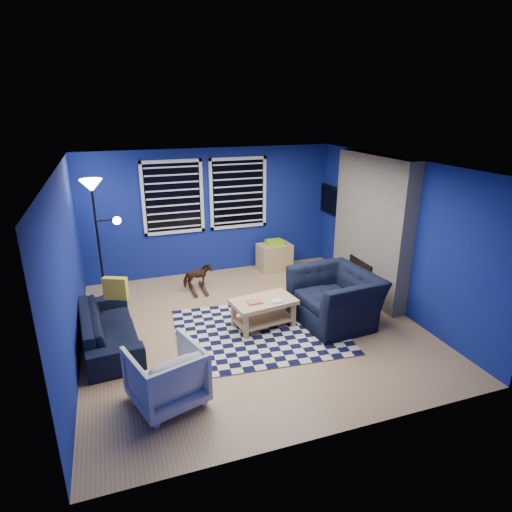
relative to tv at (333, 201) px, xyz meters
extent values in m
plane|color=tan|center=(-2.45, -2.00, -1.40)|extent=(5.00, 5.00, 0.00)
plane|color=white|center=(-2.45, -2.00, 1.10)|extent=(5.00, 5.00, 0.00)
plane|color=navy|center=(-2.45, 0.50, -0.15)|extent=(5.00, 0.00, 5.00)
plane|color=navy|center=(-4.95, -2.00, -0.15)|extent=(0.00, 5.00, 5.00)
plane|color=navy|center=(0.05, -2.00, -0.15)|extent=(0.00, 5.00, 5.00)
cube|color=gray|center=(-0.08, -1.50, -0.15)|extent=(0.26, 2.00, 2.50)
cube|color=black|center=(-0.22, -1.50, -1.05)|extent=(0.04, 0.70, 0.60)
cube|color=gray|center=(-0.35, -1.50, -1.36)|extent=(0.50, 1.20, 0.08)
cube|color=black|center=(-3.20, 0.48, 0.20)|extent=(1.05, 0.02, 1.30)
cube|color=white|center=(-3.20, 0.47, 0.88)|extent=(1.17, 0.05, 0.06)
cube|color=white|center=(-3.20, 0.47, -0.48)|extent=(1.17, 0.05, 0.06)
cube|color=black|center=(-1.90, 0.48, 0.20)|extent=(1.05, 0.02, 1.30)
cube|color=white|center=(-1.90, 0.47, 0.88)|extent=(1.17, 0.05, 0.06)
cube|color=white|center=(-1.90, 0.47, -0.48)|extent=(1.17, 0.05, 0.06)
cube|color=black|center=(0.00, 0.00, 0.00)|extent=(0.06, 1.00, 0.58)
cube|color=black|center=(-0.03, 0.00, 0.00)|extent=(0.01, 0.92, 0.50)
cube|color=black|center=(-2.39, -2.21, -1.39)|extent=(2.65, 2.20, 0.02)
imported|color=black|center=(-4.55, -1.85, -1.13)|extent=(1.90, 0.88, 0.54)
imported|color=black|center=(-1.15, -2.28, -0.99)|extent=(1.37, 1.23, 0.82)
imported|color=gray|center=(-3.94, -3.40, -1.04)|extent=(0.96, 0.98, 0.71)
imported|color=#452816|center=(-2.96, -0.42, -1.11)|extent=(0.33, 0.56, 0.44)
cube|color=tan|center=(-2.28, -2.09, -0.97)|extent=(1.03, 0.69, 0.06)
cube|color=tan|center=(-2.28, -2.09, -1.27)|extent=(0.94, 0.59, 0.03)
cube|color=#C26F37|center=(-2.44, -2.14, -0.92)|extent=(0.24, 0.19, 0.03)
cube|color=silver|center=(-2.12, -2.22, -0.93)|extent=(0.20, 0.15, 0.03)
cube|color=tan|center=(-2.68, -2.30, -1.20)|extent=(0.07, 0.07, 0.39)
cube|color=tan|center=(-1.87, -2.30, -1.20)|extent=(0.07, 0.07, 0.39)
cube|color=tan|center=(-2.68, -1.87, -1.20)|extent=(0.07, 0.07, 0.39)
cube|color=tan|center=(-1.87, -1.87, -1.20)|extent=(0.07, 0.07, 0.39)
cube|color=tan|center=(-1.23, 0.15, -1.12)|extent=(0.70, 0.49, 0.55)
cube|color=black|center=(-1.23, 0.15, -1.12)|extent=(0.60, 0.44, 0.44)
cube|color=#96DB19|center=(-1.23, 0.15, -0.80)|extent=(0.36, 0.28, 0.09)
cylinder|color=black|center=(-4.60, -0.23, -1.38)|extent=(0.27, 0.27, 0.03)
cylinder|color=black|center=(-4.60, -0.23, -0.39)|extent=(0.04, 0.04, 1.99)
cone|color=white|center=(-4.60, -0.23, 0.63)|extent=(0.36, 0.36, 0.20)
sphere|color=white|center=(-4.26, -0.29, 0.03)|extent=(0.13, 0.13, 0.13)
cube|color=gold|center=(-4.40, -1.48, -0.69)|extent=(0.37, 0.24, 0.34)
camera|label=1|loc=(-4.32, -7.64, 1.88)|focal=30.00mm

